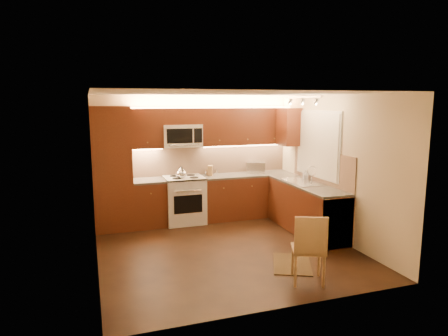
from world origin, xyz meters
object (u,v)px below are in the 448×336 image
object	(u,v)px
stove	(184,200)
sink	(303,178)
toaster_oven	(256,167)
soap_bottle	(305,174)
kettle	(181,172)
knife_block	(210,171)
microwave	(182,136)
dining_chair	(308,248)

from	to	relation	value
stove	sink	xyz separation A→B (m)	(2.00, -1.12, 0.52)
toaster_oven	soap_bottle	xyz separation A→B (m)	(0.61, -0.99, -0.02)
kettle	knife_block	size ratio (longest dim) A/B	1.18
soap_bottle	kettle	bearing A→B (deg)	175.99
sink	microwave	bearing A→B (deg)	147.79
stove	toaster_oven	world-z (taller)	toaster_oven
kettle	soap_bottle	world-z (taller)	kettle
stove	knife_block	xyz separation A→B (m)	(0.57, 0.10, 0.54)
dining_chair	stove	bearing A→B (deg)	129.04
stove	microwave	distance (m)	1.27
sink	toaster_oven	xyz separation A→B (m)	(-0.41, 1.25, 0.04)
toaster_oven	microwave	bearing A→B (deg)	-155.24
knife_block	microwave	bearing A→B (deg)	-160.36
stove	sink	bearing A→B (deg)	-29.36
stove	knife_block	distance (m)	0.79
soap_bottle	dining_chair	distance (m)	2.66
stove	soap_bottle	bearing A→B (deg)	-21.36
sink	knife_block	size ratio (longest dim) A/B	4.28
toaster_oven	knife_block	size ratio (longest dim) A/B	1.91
sink	soap_bottle	xyz separation A→B (m)	(0.20, 0.27, 0.02)
kettle	soap_bottle	size ratio (longest dim) A/B	1.29
kettle	dining_chair	world-z (taller)	kettle
kettle	knife_block	xyz separation A→B (m)	(0.65, 0.24, -0.04)
stove	soap_bottle	world-z (taller)	soap_bottle
stove	toaster_oven	size ratio (longest dim) A/B	2.40
toaster_oven	stove	bearing A→B (deg)	-150.39
sink	knife_block	world-z (taller)	knife_block
microwave	kettle	size ratio (longest dim) A/B	3.21
microwave	stove	bearing A→B (deg)	-90.00
microwave	kettle	distance (m)	0.74
stove	toaster_oven	distance (m)	1.69
dining_chair	kettle	bearing A→B (deg)	131.25
kettle	stove	bearing A→B (deg)	47.80
microwave	toaster_oven	world-z (taller)	microwave
sink	toaster_oven	distance (m)	1.32
sink	soap_bottle	size ratio (longest dim) A/B	4.69
sink	toaster_oven	size ratio (longest dim) A/B	2.24
microwave	soap_bottle	world-z (taller)	microwave
sink	toaster_oven	world-z (taller)	toaster_oven
microwave	dining_chair	size ratio (longest dim) A/B	0.80
sink	knife_block	bearing A→B (deg)	139.48
stove	kettle	distance (m)	0.60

